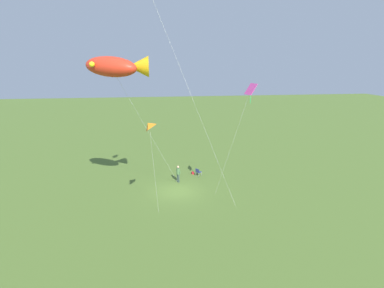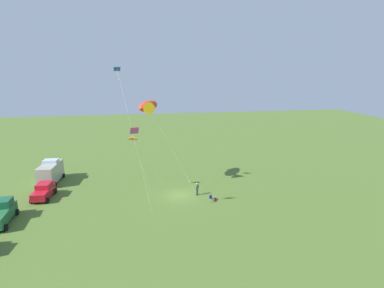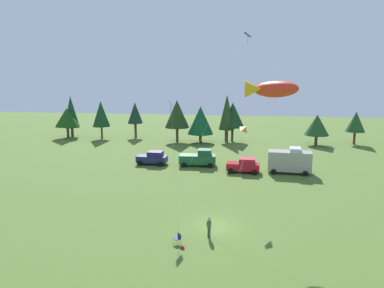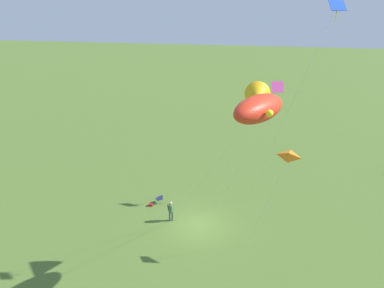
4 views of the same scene
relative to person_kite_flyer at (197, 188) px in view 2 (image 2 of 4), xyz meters
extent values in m
plane|color=#4D6829|center=(0.29, 2.19, -1.02)|extent=(160.00, 160.00, 0.00)
cylinder|color=#394C44|center=(0.06, -0.09, -0.60)|extent=(0.14, 0.14, 0.85)
cylinder|color=#394C44|center=(-0.05, 0.10, -0.60)|extent=(0.14, 0.14, 0.85)
cylinder|color=#43673C|center=(0.00, 0.00, 0.14)|extent=(0.47, 0.47, 0.62)
sphere|color=tan|center=(0.00, 0.00, 0.60)|extent=(0.24, 0.24, 0.24)
cylinder|color=#43673C|center=(0.06, -0.20, 0.17)|extent=(0.16, 0.18, 0.56)
cylinder|color=#43673C|center=(-0.15, 0.14, 0.17)|extent=(0.16, 0.19, 0.56)
cube|color=navy|center=(-2.31, -1.46, -0.60)|extent=(0.68, 0.68, 0.04)
cube|color=navy|center=(-2.15, -1.32, -0.40)|extent=(0.34, 0.39, 0.40)
cylinder|color=#A5A8AD|center=(-2.34, -1.75, -0.81)|extent=(0.03, 0.03, 0.42)
cylinder|color=#A5A8AD|center=(-2.61, -1.43, -0.81)|extent=(0.03, 0.03, 0.42)
cylinder|color=#A5A8AD|center=(-2.02, -1.48, -0.81)|extent=(0.03, 0.03, 0.42)
cylinder|color=#A5A8AD|center=(-2.29, -1.16, -0.81)|extent=(0.03, 0.03, 0.42)
cube|color=#B31A23|center=(-1.77, -2.06, -0.91)|extent=(0.25, 0.34, 0.22)
cube|color=#205E34|center=(-3.69, 22.38, -0.08)|extent=(5.10, 2.26, 1.20)
cube|color=#165233|center=(-2.69, 22.44, 0.92)|extent=(1.90, 1.93, 0.80)
cylinder|color=black|center=(-1.83, 21.39, -0.68)|extent=(0.69, 0.26, 0.68)
cylinder|color=black|center=(-5.42, 21.20, -0.68)|extent=(0.69, 0.26, 0.68)
cube|color=#B41622|center=(2.59, 19.77, -0.23)|extent=(4.31, 2.07, 0.90)
cube|color=red|center=(3.09, 19.74, 0.54)|extent=(2.10, 1.78, 0.65)
cylinder|color=black|center=(4.16, 20.66, -0.68)|extent=(0.69, 0.26, 0.68)
cylinder|color=black|center=(4.03, 18.69, -0.68)|extent=(0.69, 0.26, 0.68)
cylinder|color=black|center=(1.14, 20.86, -0.68)|extent=(0.69, 0.26, 0.68)
cylinder|color=black|center=(1.01, 18.88, -0.68)|extent=(0.69, 0.26, 0.68)
cube|color=#A29E91|center=(8.48, 20.36, 0.57)|extent=(5.55, 2.59, 2.50)
cube|color=silver|center=(9.12, 20.31, 2.07)|extent=(1.55, 2.12, 0.50)
cylinder|color=black|center=(10.50, 21.40, -0.68)|extent=(0.69, 0.27, 0.68)
cylinder|color=black|center=(10.33, 19.03, -0.68)|extent=(0.69, 0.27, 0.68)
cylinder|color=black|center=(6.63, 21.69, -0.68)|extent=(0.69, 0.27, 0.68)
cylinder|color=black|center=(6.45, 19.31, -0.68)|extent=(0.69, 0.27, 0.68)
ellipsoid|color=red|center=(5.16, 5.86, 10.38)|extent=(4.55, 3.69, 1.67)
cone|color=gold|center=(3.25, 5.86, 10.38)|extent=(1.48, 1.51, 1.51)
sphere|color=yellow|center=(6.33, 6.32, 10.55)|extent=(0.37, 0.37, 0.37)
cylinder|color=silver|center=(2.62, 2.93, 4.68)|extent=(5.11, 5.87, 11.40)
cylinder|color=#4C3823|center=(0.07, 0.01, -1.02)|extent=(0.04, 0.04, 0.01)
pyramid|color=orange|center=(2.71, 8.03, 6.53)|extent=(1.08, 1.31, 0.72)
cylinder|color=silver|center=(2.38, 7.04, 2.68)|extent=(0.46, 2.06, 7.39)
cylinder|color=#4C3823|center=(2.15, 6.02, -1.02)|extent=(0.04, 0.04, 0.01)
cube|color=blue|center=(2.64, 9.60, 15.30)|extent=(0.80, 0.90, 0.49)
cylinder|color=yellow|center=(2.64, 9.60, 14.82)|extent=(0.04, 0.04, 0.81)
cylinder|color=silver|center=(-0.82, 7.86, 7.14)|extent=(6.95, 3.50, 16.32)
cylinder|color=#4C3823|center=(-4.29, 6.12, -1.02)|extent=(0.04, 0.04, 0.01)
cube|color=#D5419B|center=(-4.49, 7.73, 8.87)|extent=(0.71, 0.99, 0.77)
cylinder|color=#25C257|center=(-4.49, 7.73, 8.33)|extent=(0.04, 0.04, 0.90)
cylinder|color=silver|center=(-3.77, 5.57, 3.93)|extent=(1.44, 4.33, 9.89)
cylinder|color=#4C3823|center=(-3.06, 3.42, -1.02)|extent=(0.04, 0.04, 0.01)
camera|label=1|loc=(2.45, 28.06, 10.69)|focal=28.00mm
camera|label=2|loc=(-36.38, 7.24, 14.99)|focal=28.00mm
camera|label=3|loc=(2.45, -27.54, 11.99)|focal=35.00mm
camera|label=4|loc=(24.01, 4.72, 16.83)|focal=35.00mm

